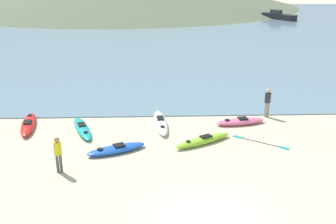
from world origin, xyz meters
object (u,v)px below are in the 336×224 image
at_px(person_near_waterline, 268,101).
at_px(loose_paddle, 260,142).
at_px(kayak_on_sand_1, 116,149).
at_px(moored_boat_0, 278,16).
at_px(kayak_on_sand_3, 28,124).
at_px(kayak_on_sand_0, 240,121).
at_px(kayak_on_sand_6, 203,140).
at_px(person_near_foreground, 58,152).
at_px(kayak_on_sand_4, 82,128).
at_px(kayak_on_sand_5, 161,122).

distance_m(person_near_waterline, loose_paddle, 3.73).
bearing_deg(kayak_on_sand_1, moored_boat_0, 65.26).
distance_m(kayak_on_sand_1, kayak_on_sand_3, 5.76).
bearing_deg(kayak_on_sand_1, kayak_on_sand_0, 26.43).
distance_m(kayak_on_sand_0, kayak_on_sand_6, 3.26).
bearing_deg(loose_paddle, kayak_on_sand_0, 101.32).
bearing_deg(loose_paddle, person_near_foreground, -163.94).
relative_size(kayak_on_sand_0, kayak_on_sand_6, 0.93).
relative_size(kayak_on_sand_4, loose_paddle, 1.35).
xyz_separation_m(moored_boat_0, loose_paddle, (-14.95, -46.38, -0.55)).
bearing_deg(person_near_waterline, loose_paddle, -109.85).
distance_m(kayak_on_sand_1, person_near_waterline, 9.06).
distance_m(moored_boat_0, loose_paddle, 48.73).
height_order(kayak_on_sand_0, kayak_on_sand_1, kayak_on_sand_0).
bearing_deg(kayak_on_sand_5, kayak_on_sand_0, -0.08).
distance_m(kayak_on_sand_4, moored_boat_0, 50.52).
relative_size(kayak_on_sand_5, kayak_on_sand_6, 1.20).
height_order(kayak_on_sand_3, person_near_waterline, person_near_waterline).
distance_m(kayak_on_sand_0, moored_boat_0, 46.65).
xyz_separation_m(kayak_on_sand_3, loose_paddle, (11.62, -2.33, -0.16)).
relative_size(kayak_on_sand_4, kayak_on_sand_6, 1.07).
bearing_deg(kayak_on_sand_3, kayak_on_sand_0, 0.15).
xyz_separation_m(kayak_on_sand_5, kayak_on_sand_6, (1.97, -2.35, -0.01)).
height_order(kayak_on_sand_0, person_near_waterline, person_near_waterline).
bearing_deg(moored_boat_0, person_near_foreground, -116.00).
distance_m(person_near_foreground, moored_boat_0, 54.46).
height_order(kayak_on_sand_1, kayak_on_sand_4, kayak_on_sand_1).
xyz_separation_m(kayak_on_sand_3, person_near_foreground, (2.70, -4.90, 0.72)).
bearing_deg(kayak_on_sand_6, kayak_on_sand_4, 163.82).
relative_size(kayak_on_sand_3, moored_boat_0, 0.59).
xyz_separation_m(person_near_foreground, person_near_waterline, (10.15, 5.97, 0.04)).
relative_size(kayak_on_sand_0, kayak_on_sand_3, 0.83).
xyz_separation_m(kayak_on_sand_3, moored_boat_0, (26.57, 44.05, 0.39)).
xyz_separation_m(kayak_on_sand_1, moored_boat_0, (21.72, 47.15, 0.41)).
height_order(person_near_foreground, person_near_waterline, person_near_waterline).
xyz_separation_m(kayak_on_sand_4, person_near_foreground, (-0.20, -4.32, 0.76)).
height_order(kayak_on_sand_6, person_near_foreground, person_near_foreground).
relative_size(kayak_on_sand_1, kayak_on_sand_5, 0.78).
relative_size(kayak_on_sand_0, kayak_on_sand_5, 0.78).
bearing_deg(person_near_waterline, person_near_foreground, -149.54).
height_order(kayak_on_sand_0, person_near_foreground, person_near_foreground).
xyz_separation_m(kayak_on_sand_6, person_near_foreground, (-6.18, -2.58, 0.74)).
xyz_separation_m(kayak_on_sand_5, person_near_foreground, (-4.21, -4.93, 0.73)).
height_order(kayak_on_sand_1, loose_paddle, kayak_on_sand_1).
bearing_deg(kayak_on_sand_5, person_near_foreground, -130.49).
height_order(kayak_on_sand_0, moored_boat_0, moored_boat_0).
bearing_deg(kayak_on_sand_5, person_near_waterline, 9.92).
height_order(kayak_on_sand_0, kayak_on_sand_6, kayak_on_sand_6).
bearing_deg(loose_paddle, kayak_on_sand_3, 168.68).
distance_m(kayak_on_sand_4, kayak_on_sand_5, 4.06).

